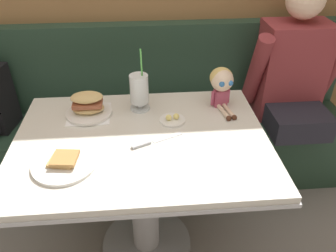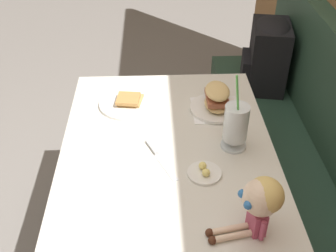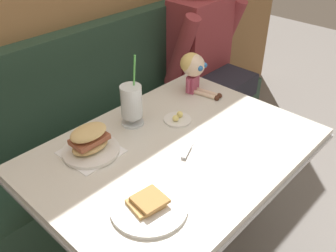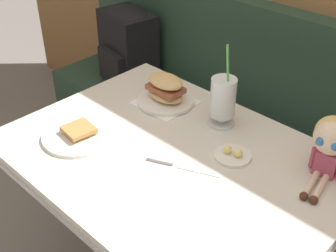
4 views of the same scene
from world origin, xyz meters
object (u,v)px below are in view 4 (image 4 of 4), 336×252
(toast_plate, at_px, (79,134))
(butter_saucer, at_px, (233,155))
(sandwich_plate, at_px, (166,92))
(butter_knife, at_px, (172,164))
(milkshake_glass, at_px, (223,99))
(seated_doll, at_px, (332,140))
(backpack, at_px, (127,44))

(toast_plate, distance_m, butter_saucer, 0.53)
(sandwich_plate, xyz_separation_m, butter_knife, (0.28, -0.26, -0.04))
(milkshake_glass, relative_size, sandwich_plate, 1.43)
(butter_saucer, height_order, butter_knife, butter_saucer)
(toast_plate, height_order, seated_doll, seated_doll)
(milkshake_glass, relative_size, backpack, 0.78)
(toast_plate, xyz_separation_m, butter_knife, (0.33, 0.11, -0.01))
(toast_plate, bearing_deg, sandwich_plate, 81.78)
(butter_knife, distance_m, seated_doll, 0.48)
(milkshake_glass, distance_m, backpack, 0.99)
(milkshake_glass, bearing_deg, butter_saucer, -40.23)
(butter_saucer, bearing_deg, backpack, 155.61)
(toast_plate, distance_m, sandwich_plate, 0.38)
(milkshake_glass, relative_size, seated_doll, 1.39)
(sandwich_plate, distance_m, seated_doll, 0.65)
(butter_saucer, xyz_separation_m, seated_doll, (0.25, 0.13, 0.12))
(backpack, bearing_deg, seated_doll, -15.15)
(toast_plate, xyz_separation_m, milkshake_glass, (0.30, 0.40, 0.09))
(seated_doll, xyz_separation_m, backpack, (-1.31, 0.35, -0.21))
(toast_plate, xyz_separation_m, seated_doll, (0.70, 0.40, 0.12))
(milkshake_glass, relative_size, butter_saucer, 2.63)
(sandwich_plate, height_order, butter_saucer, sandwich_plate)
(toast_plate, xyz_separation_m, backpack, (-0.61, 0.76, -0.09))
(sandwich_plate, xyz_separation_m, backpack, (-0.67, 0.39, -0.13))
(sandwich_plate, bearing_deg, milkshake_glass, 7.67)
(toast_plate, height_order, butter_knife, toast_plate)
(backpack, bearing_deg, butter_saucer, -24.39)
(milkshake_glass, height_order, butter_knife, milkshake_glass)
(sandwich_plate, height_order, seated_doll, seated_doll)
(toast_plate, height_order, backpack, backpack)
(sandwich_plate, relative_size, butter_saucer, 1.83)
(backpack, bearing_deg, sandwich_plate, -30.14)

